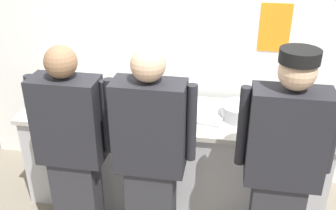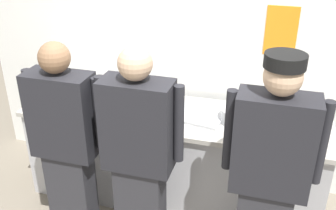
{
  "view_description": "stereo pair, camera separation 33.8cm",
  "coord_description": "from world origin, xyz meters",
  "px_view_note": "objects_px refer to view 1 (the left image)",
  "views": [
    {
      "loc": [
        0.46,
        -2.58,
        2.47
      ],
      "look_at": [
        -0.05,
        0.4,
        0.96
      ],
      "focal_mm": 41.93,
      "sensor_mm": 36.0,
      "label": 1
    },
    {
      "loc": [
        0.79,
        -2.5,
        2.47
      ],
      "look_at": [
        -0.05,
        0.4,
        0.96
      ],
      "focal_mm": 41.93,
      "sensor_mm": 36.0,
      "label": 2
    }
  ],
  "objects_px": {
    "squeeze_bottle_primary": "(125,101)",
    "ramekin_red_sauce": "(307,130)",
    "plate_stack_rear": "(76,99)",
    "sheet_tray": "(196,113)",
    "mixing_bowl_steel": "(240,112)",
    "ramekin_green_sauce": "(76,112)",
    "plate_stack_front": "(160,101)",
    "chef_far_right": "(282,167)",
    "ramekin_yellow_sauce": "(292,110)",
    "chefs_knife": "(97,106)",
    "chef_near_left": "(72,150)",
    "chef_center": "(150,158)"
  },
  "relations": [
    {
      "from": "chef_center",
      "to": "squeeze_bottle_primary",
      "type": "height_order",
      "value": "chef_center"
    },
    {
      "from": "plate_stack_rear",
      "to": "ramekin_green_sauce",
      "type": "bearing_deg",
      "value": -69.12
    },
    {
      "from": "sheet_tray",
      "to": "plate_stack_rear",
      "type": "bearing_deg",
      "value": 177.54
    },
    {
      "from": "ramekin_yellow_sauce",
      "to": "chefs_knife",
      "type": "relative_size",
      "value": 0.39
    },
    {
      "from": "ramekin_green_sauce",
      "to": "chefs_knife",
      "type": "height_order",
      "value": "ramekin_green_sauce"
    },
    {
      "from": "ramekin_green_sauce",
      "to": "plate_stack_front",
      "type": "bearing_deg",
      "value": 23.29
    },
    {
      "from": "chef_far_right",
      "to": "ramekin_yellow_sauce",
      "type": "xyz_separation_m",
      "value": [
        0.17,
        0.92,
        -0.03
      ]
    },
    {
      "from": "chef_center",
      "to": "sheet_tray",
      "type": "height_order",
      "value": "chef_center"
    },
    {
      "from": "ramekin_yellow_sauce",
      "to": "plate_stack_rear",
      "type": "bearing_deg",
      "value": -176.31
    },
    {
      "from": "squeeze_bottle_primary",
      "to": "ramekin_red_sauce",
      "type": "height_order",
      "value": "squeeze_bottle_primary"
    },
    {
      "from": "plate_stack_rear",
      "to": "sheet_tray",
      "type": "relative_size",
      "value": 0.45
    },
    {
      "from": "chef_center",
      "to": "chef_near_left",
      "type": "bearing_deg",
      "value": 176.92
    },
    {
      "from": "sheet_tray",
      "to": "ramekin_red_sauce",
      "type": "xyz_separation_m",
      "value": [
        0.9,
        -0.15,
        0.01
      ]
    },
    {
      "from": "chef_near_left",
      "to": "squeeze_bottle_primary",
      "type": "xyz_separation_m",
      "value": [
        0.21,
        0.69,
        0.08
      ]
    },
    {
      "from": "plate_stack_rear",
      "to": "mixing_bowl_steel",
      "type": "xyz_separation_m",
      "value": [
        1.48,
        -0.05,
        0.03
      ]
    },
    {
      "from": "chef_near_left",
      "to": "sheet_tray",
      "type": "bearing_deg",
      "value": 40.74
    },
    {
      "from": "chef_center",
      "to": "ramekin_red_sauce",
      "type": "bearing_deg",
      "value": 27.72
    },
    {
      "from": "sheet_tray",
      "to": "ramekin_green_sauce",
      "type": "distance_m",
      "value": 1.04
    },
    {
      "from": "plate_stack_rear",
      "to": "ramekin_red_sauce",
      "type": "distance_m",
      "value": 2.01
    },
    {
      "from": "ramekin_green_sauce",
      "to": "chef_far_right",
      "type": "bearing_deg",
      "value": -18.91
    },
    {
      "from": "plate_stack_rear",
      "to": "sheet_tray",
      "type": "bearing_deg",
      "value": -2.46
    },
    {
      "from": "ramekin_yellow_sauce",
      "to": "ramekin_red_sauce",
      "type": "relative_size",
      "value": 1.0
    },
    {
      "from": "plate_stack_rear",
      "to": "chefs_knife",
      "type": "relative_size",
      "value": 0.79
    },
    {
      "from": "sheet_tray",
      "to": "ramekin_yellow_sauce",
      "type": "height_order",
      "value": "ramekin_yellow_sauce"
    },
    {
      "from": "ramekin_red_sauce",
      "to": "sheet_tray",
      "type": "bearing_deg",
      "value": 170.34
    },
    {
      "from": "plate_stack_front",
      "to": "ramekin_red_sauce",
      "type": "xyz_separation_m",
      "value": [
        1.23,
        -0.27,
        -0.02
      ]
    },
    {
      "from": "chefs_knife",
      "to": "mixing_bowl_steel",
      "type": "bearing_deg",
      "value": -0.3
    },
    {
      "from": "squeeze_bottle_primary",
      "to": "ramekin_yellow_sauce",
      "type": "xyz_separation_m",
      "value": [
        1.44,
        0.2,
        -0.07
      ]
    },
    {
      "from": "sheet_tray",
      "to": "squeeze_bottle_primary",
      "type": "bearing_deg",
      "value": -177.11
    },
    {
      "from": "mixing_bowl_steel",
      "to": "ramekin_yellow_sauce",
      "type": "height_order",
      "value": "mixing_bowl_steel"
    },
    {
      "from": "chef_center",
      "to": "plate_stack_rear",
      "type": "relative_size",
      "value": 7.91
    },
    {
      "from": "chef_far_right",
      "to": "ramekin_green_sauce",
      "type": "bearing_deg",
      "value": 161.09
    },
    {
      "from": "chef_near_left",
      "to": "ramekin_green_sauce",
      "type": "height_order",
      "value": "chef_near_left"
    },
    {
      "from": "chef_far_right",
      "to": "plate_stack_rear",
      "type": "xyz_separation_m",
      "value": [
        -1.76,
        0.8,
        -0.02
      ]
    },
    {
      "from": "plate_stack_rear",
      "to": "ramekin_red_sauce",
      "type": "bearing_deg",
      "value": -5.7
    },
    {
      "from": "plate_stack_rear",
      "to": "ramekin_green_sauce",
      "type": "height_order",
      "value": "plate_stack_rear"
    },
    {
      "from": "chef_far_right",
      "to": "ramekin_yellow_sauce",
      "type": "bearing_deg",
      "value": 79.8
    },
    {
      "from": "ramekin_green_sauce",
      "to": "ramekin_yellow_sauce",
      "type": "bearing_deg",
      "value": 10.84
    },
    {
      "from": "plate_stack_front",
      "to": "squeeze_bottle_primary",
      "type": "xyz_separation_m",
      "value": [
        -0.28,
        -0.14,
        0.04
      ]
    },
    {
      "from": "plate_stack_front",
      "to": "ramekin_red_sauce",
      "type": "distance_m",
      "value": 1.26
    },
    {
      "from": "sheet_tray",
      "to": "squeeze_bottle_primary",
      "type": "relative_size",
      "value": 2.7
    },
    {
      "from": "sheet_tray",
      "to": "ramekin_yellow_sauce",
      "type": "bearing_deg",
      "value": 11.85
    },
    {
      "from": "ramekin_green_sauce",
      "to": "chef_near_left",
      "type": "bearing_deg",
      "value": -70.91
    },
    {
      "from": "mixing_bowl_steel",
      "to": "squeeze_bottle_primary",
      "type": "bearing_deg",
      "value": -178.56
    },
    {
      "from": "ramekin_green_sauce",
      "to": "ramekin_red_sauce",
      "type": "distance_m",
      "value": 1.92
    },
    {
      "from": "chef_center",
      "to": "chefs_knife",
      "type": "distance_m",
      "value": 0.99
    },
    {
      "from": "plate_stack_front",
      "to": "chefs_knife",
      "type": "distance_m",
      "value": 0.56
    },
    {
      "from": "mixing_bowl_steel",
      "to": "chef_far_right",
      "type": "bearing_deg",
      "value": -69.27
    },
    {
      "from": "ramekin_green_sauce",
      "to": "chefs_knife",
      "type": "relative_size",
      "value": 0.31
    },
    {
      "from": "mixing_bowl_steel",
      "to": "ramekin_yellow_sauce",
      "type": "relative_size",
      "value": 2.95
    }
  ]
}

